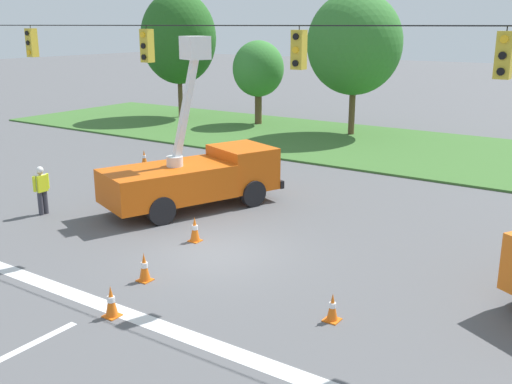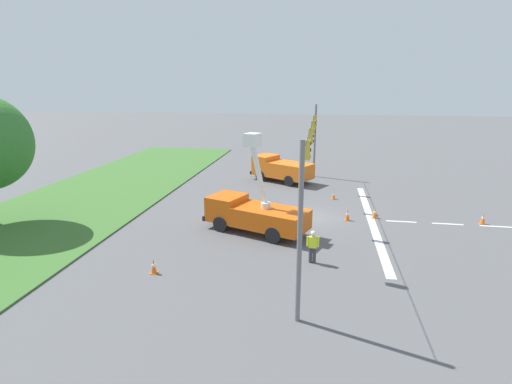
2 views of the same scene
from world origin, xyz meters
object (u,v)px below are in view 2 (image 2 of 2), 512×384
(traffic_cone_mid_left, at_px, (375,213))
(traffic_cone_mid_right, at_px, (154,266))
(traffic_cone_foreground_left, at_px, (302,216))
(traffic_cone_near_bucket, at_px, (483,219))
(traffic_cone_lane_edge_a, at_px, (347,215))
(utility_truck_bucket_lift, at_px, (254,212))
(utility_truck_support_near, at_px, (281,169))
(traffic_cone_foreground_right, at_px, (334,195))
(road_worker, at_px, (313,245))

(traffic_cone_mid_left, bearing_deg, traffic_cone_mid_right, 131.65)
(traffic_cone_mid_left, relative_size, traffic_cone_mid_right, 1.02)
(traffic_cone_foreground_left, relative_size, traffic_cone_near_bucket, 1.06)
(traffic_cone_foreground_left, distance_m, traffic_cone_lane_edge_a, 3.21)
(utility_truck_bucket_lift, distance_m, utility_truck_support_near, 13.88)
(utility_truck_support_near, bearing_deg, traffic_cone_lane_edge_a, -151.92)
(traffic_cone_foreground_left, bearing_deg, traffic_cone_mid_right, 142.47)
(utility_truck_bucket_lift, xyz_separation_m, traffic_cone_lane_edge_a, (3.16, -5.98, -0.88))
(traffic_cone_near_bucket, bearing_deg, utility_truck_bucket_lift, 104.51)
(traffic_cone_mid_left, height_order, traffic_cone_lane_edge_a, traffic_cone_lane_edge_a)
(traffic_cone_foreground_right, height_order, traffic_cone_lane_edge_a, traffic_cone_lane_edge_a)
(utility_truck_bucket_lift, relative_size, utility_truck_support_near, 1.11)
(utility_truck_support_near, distance_m, traffic_cone_mid_left, 12.54)
(traffic_cone_lane_edge_a, bearing_deg, traffic_cone_foreground_left, 105.13)
(utility_truck_bucket_lift, relative_size, traffic_cone_mid_right, 9.28)
(traffic_cone_mid_right, bearing_deg, road_worker, -71.88)
(utility_truck_support_near, distance_m, traffic_cone_near_bucket, 17.77)
(traffic_cone_lane_edge_a, bearing_deg, utility_truck_bucket_lift, 117.83)
(traffic_cone_near_bucket, height_order, traffic_cone_lane_edge_a, traffic_cone_lane_edge_a)
(utility_truck_bucket_lift, xyz_separation_m, traffic_cone_foreground_right, (8.35, -5.17, -0.95))
(road_worker, xyz_separation_m, traffic_cone_mid_left, (8.00, -4.12, -0.61))
(utility_truck_support_near, height_order, traffic_cone_foreground_left, utility_truck_support_near)
(traffic_cone_lane_edge_a, bearing_deg, utility_truck_support_near, 28.08)
(traffic_cone_mid_left, bearing_deg, utility_truck_support_near, 37.61)
(road_worker, distance_m, traffic_cone_mid_right, 8.15)
(utility_truck_bucket_lift, distance_m, traffic_cone_near_bucket, 15.43)
(traffic_cone_foreground_right, distance_m, traffic_cone_mid_left, 5.16)
(utility_truck_support_near, bearing_deg, utility_truck_bucket_lift, 178.91)
(road_worker, relative_size, traffic_cone_lane_edge_a, 2.23)
(traffic_cone_foreground_left, relative_size, traffic_cone_mid_right, 1.07)
(traffic_cone_foreground_left, xyz_separation_m, traffic_cone_foreground_right, (6.02, -2.29, -0.07))
(road_worker, bearing_deg, utility_truck_bucket_lift, 43.14)
(utility_truck_bucket_lift, height_order, road_worker, utility_truck_bucket_lift)
(traffic_cone_foreground_left, height_order, traffic_cone_foreground_right, traffic_cone_foreground_left)
(road_worker, relative_size, traffic_cone_mid_left, 2.27)
(utility_truck_bucket_lift, xyz_separation_m, utility_truck_support_near, (13.88, -0.26, -0.04))
(utility_truck_bucket_lift, relative_size, traffic_cone_near_bucket, 9.19)
(traffic_cone_mid_right, relative_size, traffic_cone_near_bucket, 0.99)
(traffic_cone_mid_left, xyz_separation_m, traffic_cone_mid_right, (-10.53, 11.84, -0.01))
(road_worker, xyz_separation_m, traffic_cone_near_bucket, (7.90, -11.13, -0.62))
(road_worker, bearing_deg, traffic_cone_mid_left, -27.23)
(utility_truck_bucket_lift, relative_size, traffic_cone_mid_left, 9.10)
(road_worker, bearing_deg, utility_truck_support_near, 11.11)
(road_worker, relative_size, traffic_cone_foreground_right, 2.58)
(traffic_cone_foreground_left, distance_m, traffic_cone_foreground_right, 6.45)
(road_worker, height_order, traffic_cone_foreground_left, road_worker)
(traffic_cone_foreground_right, relative_size, traffic_cone_lane_edge_a, 0.86)
(road_worker, xyz_separation_m, traffic_cone_foreground_right, (12.38, -1.39, -0.66))
(utility_truck_bucket_lift, height_order, traffic_cone_mid_left, utility_truck_bucket_lift)
(traffic_cone_mid_right, height_order, traffic_cone_lane_edge_a, traffic_cone_lane_edge_a)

